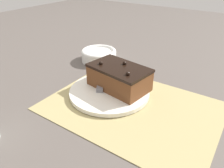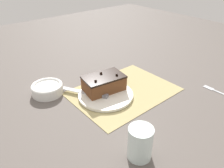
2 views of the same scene
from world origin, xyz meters
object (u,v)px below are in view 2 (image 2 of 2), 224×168
(cake_plate, at_px, (106,95))
(small_bowl, at_px, (47,89))
(chocolate_cake, at_px, (104,83))
(serving_knife, at_px, (92,93))
(drinking_glass, at_px, (140,143))
(dessert_fork, at_px, (216,91))

(cake_plate, height_order, small_bowl, small_bowl)
(cake_plate, xyz_separation_m, chocolate_cake, (-0.01, -0.03, 0.04))
(cake_plate, distance_m, serving_knife, 0.06)
(cake_plate, relative_size, serving_knife, 1.18)
(chocolate_cake, distance_m, drinking_glass, 0.38)
(drinking_glass, distance_m, dessert_fork, 0.55)
(chocolate_cake, relative_size, serving_knife, 0.94)
(chocolate_cake, height_order, drinking_glass, drinking_glass)
(chocolate_cake, height_order, dessert_fork, chocolate_cake)
(drinking_glass, distance_m, small_bowl, 0.52)
(dessert_fork, bearing_deg, cake_plate, 144.77)
(drinking_glass, bearing_deg, cake_plate, -111.46)
(drinking_glass, bearing_deg, dessert_fork, -176.84)
(chocolate_cake, bearing_deg, cake_plate, 64.47)
(serving_knife, xyz_separation_m, drinking_glass, (0.08, 0.36, 0.03))
(cake_plate, distance_m, drinking_glass, 0.35)
(dessert_fork, bearing_deg, serving_knife, 144.95)
(small_bowl, bearing_deg, chocolate_cake, 141.11)
(small_bowl, relative_size, dessert_fork, 0.93)
(serving_knife, xyz_separation_m, small_bowl, (0.13, -0.16, 0.00))
(serving_knife, height_order, dessert_fork, serving_knife)
(dessert_fork, bearing_deg, chocolate_cake, 141.09)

